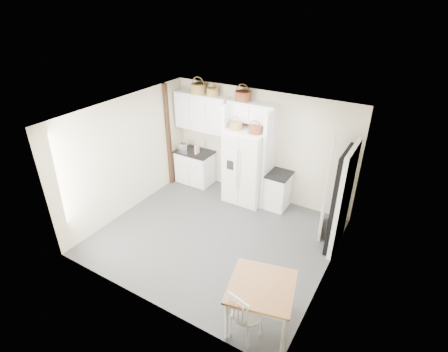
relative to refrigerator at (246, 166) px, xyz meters
The scene contains 27 objects.
floor 1.85m from the refrigerator, 84.69° to the right, with size 4.50×4.50×0.00m, color #515153.
ceiling 2.35m from the refrigerator, 84.69° to the right, with size 4.50×4.50×0.00m, color white.
wall_back 0.58m from the refrigerator, 68.78° to the left, with size 4.50×4.50×0.00m, color beige.
wall_left 2.68m from the refrigerator, 142.46° to the right, with size 4.00×4.00×0.00m, color beige.
wall_right 2.92m from the refrigerator, 33.91° to the right, with size 4.00×4.00×0.00m, color beige.
refrigerator is the anchor object (origin of this frame).
base_cab_left 1.61m from the refrigerator, behind, with size 0.91×0.57×0.84m, color white.
base_cab_right 0.93m from the refrigerator, ahead, with size 0.47×0.56×0.83m, color white.
dining_table 3.60m from the refrigerator, 58.78° to the right, with size 0.93×0.93×0.78m, color #9C683F.
windsor_chair 3.83m from the refrigerator, 62.14° to the right, with size 0.45×0.41×0.92m, color white.
counter_left 1.54m from the refrigerator, behind, with size 0.95×0.61×0.04m, color black.
counter_right 0.79m from the refrigerator, ahead, with size 0.51×0.60×0.04m, color black.
toaster 1.84m from the refrigerator, behind, with size 0.23×0.13×0.16m, color silver.
cookbook_red 1.42m from the refrigerator, behind, with size 0.03×0.15×0.23m, color #AF282D.
cookbook_cream 1.40m from the refrigerator, behind, with size 0.03×0.16×0.23m, color beige.
basket_upper_b 2.14m from the refrigerator, behind, with size 0.37×0.37×0.22m, color brown.
basket_upper_c 1.87m from the refrigerator, 168.22° to the left, with size 0.29×0.29×0.17m, color brown.
basket_bridge_a 1.60m from the refrigerator, 140.02° to the left, with size 0.36×0.36×0.20m, color maroon.
basket_fridge_a 1.01m from the refrigerator, 157.87° to the right, with size 0.30×0.30×0.16m, color brown.
basket_fridge_b 1.00m from the refrigerator, 23.80° to the right, with size 0.29×0.29×0.16m, color maroon.
upper_cabinet 1.70m from the refrigerator, behind, with size 1.40×0.34×0.90m, color white.
bridge_cabinet 1.25m from the refrigerator, 90.00° to the left, with size 1.12×0.34×0.45m, color white.
fridge_panel_left 0.58m from the refrigerator, behind, with size 0.08×0.60×2.30m, color white.
fridge_panel_right 0.58m from the refrigerator, ahead, with size 0.08×0.60×2.30m, color white.
trim_post 2.11m from the refrigerator, behind, with size 0.09×0.09×2.60m, color #33150C.
doorway_void 2.39m from the refrigerator, 14.88° to the right, with size 0.18×0.85×2.05m, color black.
door_slab 1.97m from the refrigerator, ahead, with size 0.80×0.04×2.05m, color white.
Camera 1 is at (3.11, -4.85, 4.56)m, focal length 28.00 mm.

